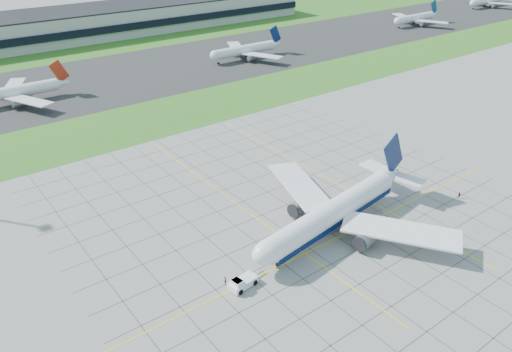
{
  "coord_description": "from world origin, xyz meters",
  "views": [
    {
      "loc": [
        -71.43,
        -65.47,
        66.47
      ],
      "look_at": [
        -4.86,
        22.64,
        7.0
      ],
      "focal_mm": 35.0,
      "sensor_mm": 36.0,
      "label": 1
    }
  ],
  "objects_px": {
    "crew_far": "(459,195)",
    "distant_jet_4": "(487,1)",
    "airliner": "(334,213)",
    "distant_jet_2": "(245,50)",
    "pushback_tug": "(242,283)",
    "distant_jet_3": "(415,18)",
    "crew_near": "(225,280)",
    "distant_jet_1": "(16,92)"
  },
  "relations": [
    {
      "from": "crew_near",
      "to": "distant_jet_1",
      "type": "height_order",
      "value": "distant_jet_1"
    },
    {
      "from": "distant_jet_1",
      "to": "distant_jet_3",
      "type": "distance_m",
      "value": 242.43
    },
    {
      "from": "airliner",
      "to": "crew_near",
      "type": "relative_size",
      "value": 31.95
    },
    {
      "from": "airliner",
      "to": "distant_jet_4",
      "type": "relative_size",
      "value": 1.28
    },
    {
      "from": "airliner",
      "to": "crew_far",
      "type": "bearing_deg",
      "value": -22.56
    },
    {
      "from": "pushback_tug",
      "to": "crew_near",
      "type": "height_order",
      "value": "pushback_tug"
    },
    {
      "from": "distant_jet_3",
      "to": "distant_jet_4",
      "type": "distance_m",
      "value": 98.88
    },
    {
      "from": "airliner",
      "to": "crew_near",
      "type": "xyz_separation_m",
      "value": [
        -30.68,
        -0.72,
        -3.84
      ]
    },
    {
      "from": "crew_near",
      "to": "distant_jet_4",
      "type": "bearing_deg",
      "value": -42.1
    },
    {
      "from": "distant_jet_2",
      "to": "distant_jet_4",
      "type": "distance_m",
      "value": 233.19
    },
    {
      "from": "distant_jet_2",
      "to": "distant_jet_4",
      "type": "relative_size",
      "value": 1.0
    },
    {
      "from": "airliner",
      "to": "distant_jet_4",
      "type": "distance_m",
      "value": 337.19
    },
    {
      "from": "crew_far",
      "to": "distant_jet_1",
      "type": "xyz_separation_m",
      "value": [
        -72.19,
        144.62,
        3.62
      ]
    },
    {
      "from": "pushback_tug",
      "to": "distant_jet_1",
      "type": "height_order",
      "value": "distant_jet_1"
    },
    {
      "from": "distant_jet_2",
      "to": "pushback_tug",
      "type": "bearing_deg",
      "value": -126.25
    },
    {
      "from": "pushback_tug",
      "to": "distant_jet_2",
      "type": "bearing_deg",
      "value": 45.79
    },
    {
      "from": "crew_far",
      "to": "distant_jet_2",
      "type": "distance_m",
      "value": 147.88
    },
    {
      "from": "crew_near",
      "to": "distant_jet_2",
      "type": "distance_m",
      "value": 169.51
    },
    {
      "from": "crew_far",
      "to": "distant_jet_4",
      "type": "height_order",
      "value": "distant_jet_4"
    },
    {
      "from": "crew_near",
      "to": "distant_jet_1",
      "type": "bearing_deg",
      "value": 26.79
    },
    {
      "from": "airliner",
      "to": "distant_jet_3",
      "type": "height_order",
      "value": "airliner"
    },
    {
      "from": "distant_jet_4",
      "to": "distant_jet_2",
      "type": "bearing_deg",
      "value": -177.69
    },
    {
      "from": "distant_jet_2",
      "to": "distant_jet_3",
      "type": "distance_m",
      "value": 134.55
    },
    {
      "from": "distant_jet_4",
      "to": "distant_jet_3",
      "type": "bearing_deg",
      "value": -174.64
    },
    {
      "from": "crew_far",
      "to": "distant_jet_1",
      "type": "height_order",
      "value": "distant_jet_1"
    },
    {
      "from": "crew_far",
      "to": "distant_jet_4",
      "type": "xyz_separation_m",
      "value": [
        268.69,
        152.88,
        3.62
      ]
    },
    {
      "from": "airliner",
      "to": "distant_jet_2",
      "type": "distance_m",
      "value": 152.17
    },
    {
      "from": "pushback_tug",
      "to": "distant_jet_1",
      "type": "relative_size",
      "value": 0.21
    },
    {
      "from": "distant_jet_1",
      "to": "distant_jet_2",
      "type": "height_order",
      "value": "same"
    },
    {
      "from": "airliner",
      "to": "crew_near",
      "type": "bearing_deg",
      "value": 173.39
    },
    {
      "from": "distant_jet_2",
      "to": "crew_far",
      "type": "bearing_deg",
      "value": -103.97
    },
    {
      "from": "distant_jet_1",
      "to": "distant_jet_2",
      "type": "xyz_separation_m",
      "value": [
        107.88,
        -1.16,
        0.0
      ]
    },
    {
      "from": "distant_jet_1",
      "to": "distant_jet_4",
      "type": "relative_size",
      "value": 1.0
    },
    {
      "from": "distant_jet_3",
      "to": "crew_near",
      "type": "bearing_deg",
      "value": -150.4
    },
    {
      "from": "distant_jet_4",
      "to": "distant_jet_1",
      "type": "bearing_deg",
      "value": -178.61
    },
    {
      "from": "crew_near",
      "to": "distant_jet_3",
      "type": "relative_size",
      "value": 0.04
    },
    {
      "from": "pushback_tug",
      "to": "crew_far",
      "type": "height_order",
      "value": "pushback_tug"
    },
    {
      "from": "crew_near",
      "to": "crew_far",
      "type": "bearing_deg",
      "value": -72.77
    },
    {
      "from": "crew_far",
      "to": "pushback_tug",
      "type": "bearing_deg",
      "value": -136.0
    },
    {
      "from": "distant_jet_1",
      "to": "distant_jet_3",
      "type": "xyz_separation_m",
      "value": [
        242.43,
        -0.98,
        0.0
      ]
    },
    {
      "from": "airliner",
      "to": "distant_jet_1",
      "type": "xyz_separation_m",
      "value": [
        -35.69,
        135.11,
        -0.21
      ]
    },
    {
      "from": "pushback_tug",
      "to": "distant_jet_3",
      "type": "distance_m",
      "value": 272.65
    }
  ]
}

